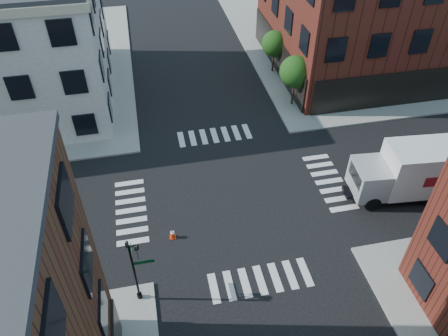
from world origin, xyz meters
TOP-DOWN VIEW (x-y plane):
  - ground at (0.00, 0.00)m, footprint 120.00×120.00m
  - sidewalk_ne at (21.00, 21.00)m, footprint 30.00×30.00m
  - building_ne at (20.50, 16.00)m, footprint 25.00×16.00m
  - tree_near at (7.56, 9.98)m, footprint 2.69×2.69m
  - tree_far at (7.56, 15.98)m, footprint 2.43×2.43m
  - signal_pole at (-6.72, -6.68)m, footprint 1.29×1.24m
  - box_truck at (12.18, -2.26)m, footprint 8.99×3.43m
  - traffic_cone at (-4.54, -2.85)m, footprint 0.40×0.40m

SIDE VIEW (x-z plane):
  - ground at x=0.00m, z-range 0.00..0.00m
  - sidewalk_ne at x=21.00m, z-range 0.00..0.15m
  - traffic_cone at x=-4.54m, z-range -0.01..0.69m
  - box_truck at x=12.18m, z-range 0.08..4.07m
  - signal_pole at x=-6.72m, z-range 0.56..5.16m
  - tree_far at x=7.56m, z-range 0.84..4.91m
  - tree_near at x=7.56m, z-range 0.91..5.41m
  - building_ne at x=20.50m, z-range 0.00..12.00m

